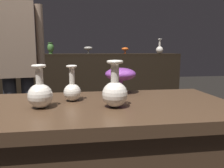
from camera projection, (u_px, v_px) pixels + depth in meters
The scene contains 11 objects.
back_display_shelf at pixel (89, 88), 3.26m from camera, with size 2.60×0.40×0.99m.
vase_centerpiece at pixel (115, 91), 0.99m from camera, with size 0.12×0.12×0.21m.
vase_tall_behind at pixel (40, 94), 0.98m from camera, with size 0.11×0.11×0.19m.
vase_left_accent at pixel (72, 90), 1.11m from camera, with size 0.09×0.09×0.18m.
vase_right_accent at pixel (120, 75), 1.31m from camera, with size 0.18×0.18×0.15m.
shelf_vase_far_left at pixel (10, 51), 2.96m from camera, with size 0.07×0.07×0.12m.
shelf_vase_right at pixel (125, 49), 3.19m from camera, with size 0.10×0.10×0.09m.
shelf_vase_far_right at pixel (160, 49), 3.28m from camera, with size 0.10×0.10×0.21m.
shelf_vase_left at pixel (51, 48), 3.09m from camera, with size 0.09×0.09×0.16m.
shelf_vase_center at pixel (88, 48), 3.21m from camera, with size 0.13×0.13×0.10m.
visitor_near_left at pixel (17, 59), 1.95m from camera, with size 0.46×0.24×1.65m.
Camera 1 is at (-0.14, -1.03, 1.06)m, focal length 35.85 mm.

